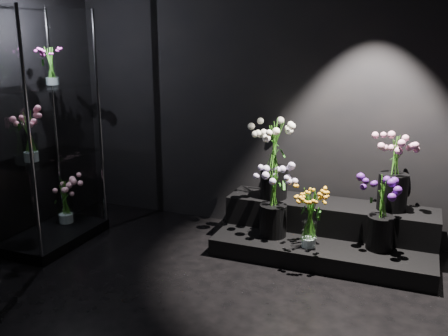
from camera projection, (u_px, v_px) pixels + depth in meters
The scene contains 12 objects.
floor at pixel (169, 325), 3.38m from camera, with size 4.00×4.00×0.00m, color black.
wall_back at pixel (262, 89), 4.81m from camera, with size 4.00×4.00×0.00m, color black.
display_riser at pixel (326, 232), 4.52m from camera, with size 1.89×0.84×0.42m.
display_case at pixel (44, 131), 4.48m from camera, with size 0.58×0.97×2.14m.
bouquet_orange_bells at pixel (310, 216), 4.18m from camera, with size 0.33×0.33×0.54m.
bouquet_lilac at pixel (274, 197), 4.40m from camera, with size 0.44×0.44×0.65m.
bouquet_purple at pixel (382, 208), 4.12m from camera, with size 0.39×0.39×0.63m.
bouquet_cream_roses at pixel (275, 153), 4.60m from camera, with size 0.52×0.52×0.75m.
bouquet_pink_roses at pixel (395, 169), 4.29m from camera, with size 0.44×0.44×0.66m.
bouquet_case_pink at pixel (29, 134), 4.30m from camera, with size 0.34×0.34×0.47m.
bouquet_case_magenta at pixel (51, 64), 4.50m from camera, with size 0.29×0.29×0.36m.
bouquet_case_base_pink at pixel (64, 200), 4.91m from camera, with size 0.39×0.39×0.45m.
Camera 1 is at (1.46, -2.64, 1.90)m, focal length 40.00 mm.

